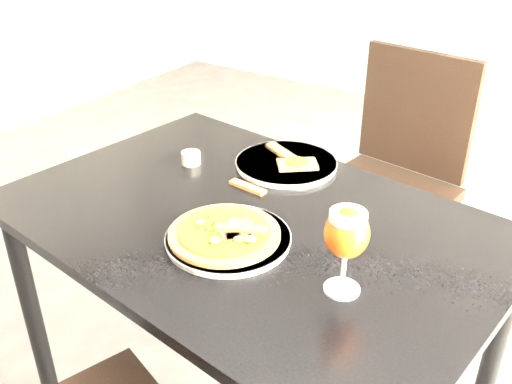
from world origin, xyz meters
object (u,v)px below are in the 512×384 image
Objects in this scene: chair_far at (391,177)px; pizza at (225,233)px; dining_table at (248,247)px; beer_glass at (347,234)px.

pizza is at bearing -84.81° from chair_far.
chair_far is at bearing 92.62° from dining_table.
chair_far is (0.07, 0.82, -0.13)m from dining_table.
dining_table is at bearing 157.52° from beer_glass.
dining_table is 5.13× the size of pizza.
pizza is (-0.05, -0.93, 0.25)m from chair_far.
dining_table is at bearing 98.45° from pizza.
dining_table is 0.16m from pizza.
beer_glass reaches higher than dining_table.
chair_far is 5.18× the size of beer_glass.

